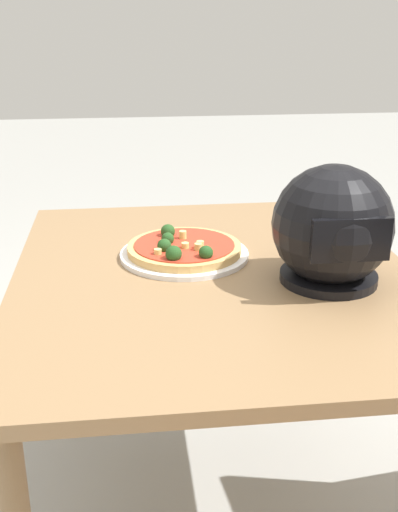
{
  "coord_description": "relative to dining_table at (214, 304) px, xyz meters",
  "views": [
    {
      "loc": [
        0.19,
        1.33,
        1.28
      ],
      "look_at": [
        0.03,
        -0.05,
        0.74
      ],
      "focal_mm": 44.23,
      "sensor_mm": 36.0,
      "label": 1
    }
  ],
  "objects": [
    {
      "name": "dining_table",
      "position": [
        0.0,
        0.0,
        0.0
      ],
      "size": [
        0.92,
        1.08,
        0.72
      ],
      "color": "olive",
      "rests_on": "ground"
    },
    {
      "name": "pizza",
      "position": [
        0.06,
        -0.1,
        0.11
      ],
      "size": [
        0.28,
        0.28,
        0.05
      ],
      "color": "tan",
      "rests_on": "pizza_plate"
    },
    {
      "name": "motorcycle_helmet",
      "position": [
        -0.24,
        0.08,
        0.21
      ],
      "size": [
        0.26,
        0.26,
        0.26
      ],
      "color": "black",
      "rests_on": "dining_table"
    },
    {
      "name": "pizza_plate",
      "position": [
        0.06,
        -0.1,
        0.09
      ],
      "size": [
        0.31,
        0.31,
        0.01
      ],
      "primitive_type": "cylinder",
      "color": "white",
      "rests_on": "dining_table"
    }
  ]
}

